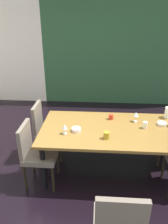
% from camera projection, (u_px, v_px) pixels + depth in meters
% --- Properties ---
extents(ground_plane, '(5.94, 5.81, 0.02)m').
position_uv_depth(ground_plane, '(65.00, 170.00, 3.42)').
color(ground_plane, black).
extents(back_panel_interior, '(2.04, 0.10, 2.82)m').
position_uv_depth(back_panel_interior, '(4.00, 48.00, 5.54)').
color(back_panel_interior, silver).
rests_on(back_panel_interior, ground_plane).
extents(garden_window_panel, '(3.90, 0.10, 2.82)m').
position_uv_depth(garden_window_panel, '(121.00, 49.00, 5.35)').
color(garden_window_panel, '#2B5233').
rests_on(garden_window_panel, ground_plane).
extents(dining_table, '(2.01, 1.09, 0.73)m').
position_uv_depth(dining_table, '(111.00, 133.00, 3.14)').
color(dining_table, brown).
rests_on(dining_table, ground_plane).
extents(chair_left_far, '(0.44, 0.44, 0.94)m').
position_uv_depth(chair_left_far, '(46.00, 128.00, 3.55)').
color(chair_left_far, '#6B5F53').
rests_on(chair_left_far, ground_plane).
extents(chair_left_near, '(0.44, 0.44, 0.91)m').
position_uv_depth(chair_left_near, '(35.00, 151.00, 2.98)').
color(chair_left_near, '#6B5F53').
rests_on(chair_left_near, ground_plane).
extents(wine_glass_near_shelf, '(0.07, 0.07, 0.15)m').
position_uv_depth(wine_glass_near_shelf, '(65.00, 127.00, 2.93)').
color(wine_glass_near_shelf, silver).
rests_on(wine_glass_near_shelf, dining_table).
extents(wine_glass_rear, '(0.08, 0.08, 0.15)m').
position_uv_depth(wine_glass_rear, '(136.00, 114.00, 3.26)').
color(wine_glass_rear, silver).
rests_on(wine_glass_rear, dining_table).
extents(serving_bowl_east, '(0.13, 0.13, 0.04)m').
position_uv_depth(serving_bowl_east, '(162.00, 124.00, 3.19)').
color(serving_bowl_east, silver).
rests_on(serving_bowl_east, dining_table).
extents(serving_bowl_left, '(0.13, 0.13, 0.05)m').
position_uv_depth(serving_bowl_left, '(76.00, 130.00, 3.03)').
color(serving_bowl_left, white).
rests_on(serving_bowl_left, dining_table).
extents(cup_right, '(0.07, 0.07, 0.08)m').
position_uv_depth(cup_right, '(111.00, 117.00, 3.36)').
color(cup_right, red).
rests_on(cup_right, dining_table).
extents(cup_center, '(0.08, 0.08, 0.09)m').
position_uv_depth(cup_center, '(106.00, 135.00, 2.85)').
color(cup_center, '#A78B22').
rests_on(cup_center, dining_table).
extents(cup_south, '(0.07, 0.07, 0.10)m').
position_uv_depth(cup_south, '(145.00, 125.00, 3.10)').
color(cup_south, white).
rests_on(cup_south, dining_table).
extents(pitcher_north, '(0.13, 0.11, 0.17)m').
position_uv_depth(pitcher_north, '(168.00, 113.00, 3.39)').
color(pitcher_north, white).
rests_on(pitcher_north, dining_table).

